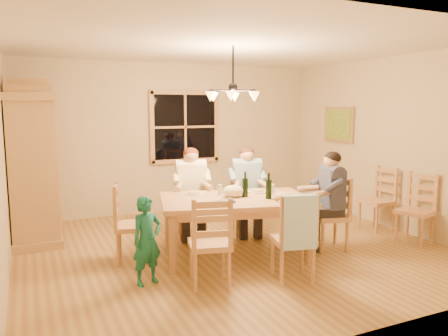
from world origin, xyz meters
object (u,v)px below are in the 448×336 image
chair_near_left (210,258)px  chair_end_left (133,238)px  chair_spare_front (415,222)px  chair_near_right (293,252)px  armoire (33,167)px  adult_slate_man (331,188)px  dining_table (235,205)px  adult_woman (191,181)px  chair_end_right (329,227)px  adult_plaid_man (247,180)px  wine_bottle_a (245,184)px  chandelier (233,95)px  chair_far_right (247,215)px  child (147,241)px  chair_spare_back (376,211)px  chair_far_left (192,217)px  wine_bottle_b (269,186)px

chair_near_left → chair_end_left: (-0.60, 1.06, 0.00)m
chair_spare_front → chair_near_right: bearing=81.8°
armoire → adult_slate_man: 4.21m
dining_table → chair_spare_front: 2.63m
adult_woman → chair_spare_front: bearing=164.4°
chair_end_right → chair_spare_front: bearing=-88.8°
chair_near_left → adult_plaid_man: adult_plaid_man is taller
armoire → chair_near_right: armoire is taller
wine_bottle_a → chandelier: bearing=106.7°
chair_end_right → adult_plaid_man: (-0.70, 1.09, 0.54)m
chair_far_right → chair_spare_front: 2.40m
chair_near_left → adult_woman: adult_woman is taller
adult_slate_man → child: adult_slate_man is taller
chair_spare_back → wine_bottle_a: bearing=90.8°
chair_end_right → child: bearing=107.0°
chair_far_left → chair_spare_back: 2.90m
chair_far_right → chair_near_left: size_ratio=1.00×
dining_table → wine_bottle_b: size_ratio=6.36×
adult_plaid_man → dining_table: bearing=67.6°
armoire → child: (1.06, -2.30, -0.57)m
chair_spare_front → dining_table: bearing=59.2°
armoire → dining_table: (2.34, -1.85, -0.40)m
dining_table → adult_slate_man: bearing=-13.9°
chair_far_right → wine_bottle_b: bearing=92.4°
dining_table → chair_far_left: 1.07m
adult_plaid_man → adult_slate_man: bearing=136.6°
adult_slate_man → chair_spare_back: adult_slate_man is taller
chair_spare_back → chair_near_right: bearing=113.8°
chair_near_right → adult_slate_man: size_ratio=1.13×
armoire → chair_near_right: bearing=-47.6°
chair_far_right → wine_bottle_a: 1.06m
child → adult_slate_man: bearing=-13.4°
chair_spare_front → adult_plaid_man: bearing=37.6°
chair_far_left → chair_near_left: size_ratio=1.00×
dining_table → child: size_ratio=2.16×
wine_bottle_a → adult_plaid_man: bearing=61.1°
adult_slate_man → chair_spare_back: (1.27, 0.47, -0.54)m
chandelier → chair_spare_back: 3.03m
adult_woman → chair_near_left: bearing=90.0°
adult_slate_man → wine_bottle_b: bearing=97.8°
chair_spare_back → chair_spare_front: bearing=177.6°
chair_end_left → chair_spare_back: (3.80, -0.16, 0.00)m
dining_table → chair_near_left: chair_near_left is taller
adult_woman → dining_table: bearing=117.9°
chair_far_left → child: size_ratio=1.02×
chandelier → chair_near_right: chandelier is taller
adult_slate_man → chair_spare_back: 1.45m
chair_end_left → chair_end_right: (2.53, -0.62, 0.00)m
child → chair_end_left: bearing=72.6°
dining_table → chair_spare_back: bearing=3.4°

